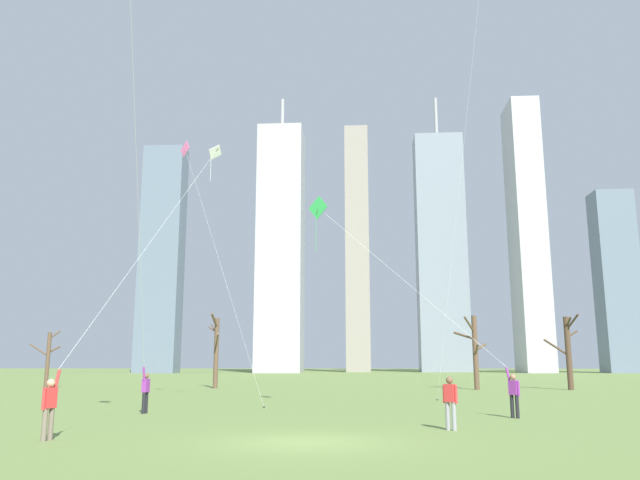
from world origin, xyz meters
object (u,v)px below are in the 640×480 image
bare_tree_left_of_center (216,349)px  kite_flyer_midfield_left_red (143,313)px  bystander_far_off_by_trees (450,400)px  bare_tree_rightmost (475,349)px  kite_flyer_far_back_green (471,352)px  distant_kite_low_near_trees_pink (190,166)px  kite_flyer_foreground_left_white (84,352)px  bare_tree_leftmost (48,358)px  bare_tree_far_right_edge (568,350)px

bare_tree_left_of_center → kite_flyer_midfield_left_red: bearing=-82.8°
bystander_far_off_by_trees → bare_tree_rightmost: 30.38m
kite_flyer_far_back_green → distant_kite_low_near_trees_pink: (-13.78, 7.66, 10.43)m
kite_flyer_midfield_left_red → kite_flyer_foreground_left_white: bearing=-88.9°
kite_flyer_far_back_green → kite_flyer_midfield_left_red: bearing=-172.3°
kite_flyer_foreground_left_white → bare_tree_left_of_center: bearing=96.2°
kite_flyer_midfield_left_red → bare_tree_leftmost: bearing=123.0°
kite_flyer_midfield_left_red → distant_kite_low_near_trees_pink: 13.02m
bare_tree_leftmost → bare_tree_far_right_edge: size_ratio=0.81×
kite_flyer_far_back_green → bare_tree_leftmost: kite_flyer_far_back_green is taller
kite_flyer_foreground_left_white → kite_flyer_midfield_left_red: 5.43m
bare_tree_leftmost → kite_flyer_midfield_left_red: bearing=-57.0°
bystander_far_off_by_trees → bare_tree_far_right_edge: size_ratio=0.28×
distant_kite_low_near_trees_pink → bare_tree_far_right_edge: 31.96m
bare_tree_far_right_edge → bare_tree_left_of_center: bearing=177.9°
bystander_far_off_by_trees → bare_tree_far_right_edge: (13.07, 29.73, 2.06)m
bystander_far_off_by_trees → kite_flyer_foreground_left_white: bearing=-171.3°
kite_flyer_foreground_left_white → bare_tree_rightmost: size_ratio=2.66×
kite_flyer_far_back_green → bare_tree_far_right_edge: kite_flyer_far_back_green is taller
kite_flyer_foreground_left_white → kite_flyer_midfield_left_red: size_ratio=0.82×
bystander_far_off_by_trees → bare_tree_rightmost: size_ratio=0.29×
bystander_far_off_by_trees → distant_kite_low_near_trees_pink: bearing=133.5°
bare_tree_leftmost → kite_flyer_foreground_left_white: bearing=-61.5°
distant_kite_low_near_trees_pink → bare_tree_far_right_edge: size_ratio=2.56×
kite_flyer_midfield_left_red → bare_tree_far_right_edge: (24.22, 26.23, -0.96)m
kite_flyer_midfield_left_red → bystander_far_off_by_trees: bearing=-17.4°
bare_tree_rightmost → bare_tree_left_of_center: size_ratio=0.94×
bare_tree_rightmost → bare_tree_leftmost: bare_tree_rightmost is taller
bystander_far_off_by_trees → bare_tree_leftmost: size_ratio=0.35×
kite_flyer_midfield_left_red → bare_tree_far_right_edge: bearing=47.3°
bare_tree_leftmost → bare_tree_far_right_edge: bare_tree_far_right_edge is taller
bare_tree_rightmost → bare_tree_left_of_center: (-20.58, 1.06, 0.03)m
distant_kite_low_near_trees_pink → bare_tree_rightmost: distant_kite_low_near_trees_pink is taller
distant_kite_low_near_trees_pink → bare_tree_leftmost: distant_kite_low_near_trees_pink is taller
kite_flyer_far_back_green → bare_tree_rightmost: kite_flyer_far_back_green is taller
bare_tree_rightmost → bare_tree_leftmost: bearing=-178.8°
kite_flyer_foreground_left_white → bare_tree_left_of_center: 32.66m
kite_flyer_far_back_green → bare_tree_far_right_edge: (11.49, 24.51, 0.51)m
bare_tree_left_of_center → distant_kite_low_near_trees_pink: bearing=-82.5°
bare_tree_far_right_edge → kite_flyer_midfield_left_red: bearing=-132.7°
kite_flyer_midfield_left_red → bare_tree_left_of_center: bearing=97.2°
kite_flyer_far_back_green → kite_flyer_foreground_left_white: bearing=-151.3°
kite_flyer_far_back_green → bystander_far_off_by_trees: size_ratio=6.07×
kite_flyer_midfield_left_red → bare_tree_leftmost: size_ratio=3.93×
bystander_far_off_by_trees → bare_tree_leftmost: 40.12m
bare_tree_left_of_center → bare_tree_far_right_edge: 27.67m
kite_flyer_far_back_green → bare_tree_far_right_edge: size_ratio=1.73×
kite_flyer_midfield_left_red → bare_tree_left_of_center: 27.49m
bare_tree_rightmost → distant_kite_low_near_trees_pink: bearing=-137.3°
kite_flyer_foreground_left_white → bystander_far_off_by_trees: 11.27m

